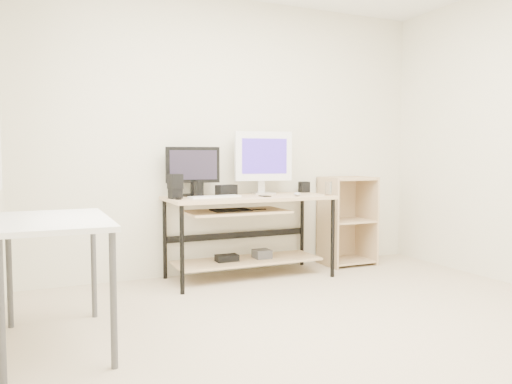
{
  "coord_description": "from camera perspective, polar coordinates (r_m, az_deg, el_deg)",
  "views": [
    {
      "loc": [
        -1.78,
        -2.48,
        1.1
      ],
      "look_at": [
        -0.09,
        1.3,
        0.81
      ],
      "focal_mm": 35.0,
      "sensor_mm": 36.0,
      "label": 1
    }
  ],
  "objects": [
    {
      "name": "shelf_unit",
      "position": [
        5.24,
        10.14,
        -3.18
      ],
      "size": [
        0.5,
        0.4,
        0.9
      ],
      "color": "tan",
      "rests_on": "ground"
    },
    {
      "name": "audio_controller",
      "position": [
        4.4,
        -6.55,
        0.33
      ],
      "size": [
        0.08,
        0.06,
        0.14
      ],
      "primitive_type": "cube",
      "rotation": [
        0.0,
        0.0,
        0.28
      ],
      "color": "black",
      "rests_on": "desk"
    },
    {
      "name": "smartphone",
      "position": [
        4.46,
        1.02,
        -0.46
      ],
      "size": [
        0.08,
        0.12,
        0.01
      ],
      "primitive_type": "cube",
      "rotation": [
        0.0,
        0.0,
        0.13
      ],
      "color": "black",
      "rests_on": "desk"
    },
    {
      "name": "center_speaker",
      "position": [
        4.57,
        -3.41,
        0.2
      ],
      "size": [
        0.22,
        0.15,
        0.1
      ],
      "primitive_type": "cube",
      "rotation": [
        0.0,
        0.0,
        0.34
      ],
      "color": "black",
      "rests_on": "desk"
    },
    {
      "name": "keyboard",
      "position": [
        4.34,
        -4.73,
        -0.55
      ],
      "size": [
        0.47,
        0.18,
        0.02
      ],
      "primitive_type": "cube",
      "rotation": [
        0.0,
        0.0,
        0.12
      ],
      "color": "white",
      "rests_on": "desk"
    },
    {
      "name": "room",
      "position": [
        3.01,
        9.1,
        8.06
      ],
      "size": [
        4.01,
        4.01,
        2.62
      ],
      "color": "beige",
      "rests_on": "ground"
    },
    {
      "name": "white_imac",
      "position": [
        4.76,
        0.85,
        3.91
      ],
      "size": [
        0.56,
        0.18,
        0.6
      ],
      "rotation": [
        0.0,
        0.0,
        -0.12
      ],
      "color": "silver",
      "rests_on": "desk"
    },
    {
      "name": "desk",
      "position": [
        4.53,
        -1.1,
        -3.14
      ],
      "size": [
        1.5,
        0.65,
        0.75
      ],
      "color": "#CEB083",
      "rests_on": "ground"
    },
    {
      "name": "speaker_left",
      "position": [
        4.27,
        -9.22,
        0.71
      ],
      "size": [
        0.12,
        0.12,
        0.21
      ],
      "rotation": [
        0.0,
        0.0,
        0.19
      ],
      "color": "black",
      "rests_on": "desk"
    },
    {
      "name": "coaster",
      "position": [
        4.64,
        8.3,
        -0.35
      ],
      "size": [
        0.09,
        0.09,
        0.01
      ],
      "primitive_type": "cylinder",
      "rotation": [
        0.0,
        0.0,
        0.16
      ],
      "color": "#B0834F",
      "rests_on": "desk"
    },
    {
      "name": "black_monitor",
      "position": [
        4.53,
        -7.24,
        2.74
      ],
      "size": [
        0.49,
        0.2,
        0.44
      ],
      "rotation": [
        0.0,
        0.0,
        -0.13
      ],
      "color": "black",
      "rests_on": "desk"
    },
    {
      "name": "speaker_right",
      "position": [
        5.02,
        5.51,
        0.58
      ],
      "size": [
        0.09,
        0.09,
        0.11
      ],
      "primitive_type": "cube",
      "rotation": [
        0.0,
        0.0,
        -0.02
      ],
      "color": "black",
      "rests_on": "desk"
    },
    {
      "name": "volume_puck",
      "position": [
        4.18,
        -8.86,
        -0.72
      ],
      "size": [
        0.06,
        0.06,
        0.02
      ],
      "primitive_type": "cylinder",
      "rotation": [
        0.0,
        0.0,
        -0.07
      ],
      "color": "black",
      "rests_on": "desk"
    },
    {
      "name": "mouse",
      "position": [
        4.53,
        4.74,
        -0.24
      ],
      "size": [
        0.09,
        0.11,
        0.03
      ],
      "primitive_type": "ellipsoid",
      "rotation": [
        0.0,
        0.0,
        -0.35
      ],
      "color": "#AFAFB4",
      "rests_on": "desk"
    },
    {
      "name": "side_table",
      "position": [
        3.11,
        -22.07,
        -4.27
      ],
      "size": [
        0.6,
        1.0,
        0.75
      ],
      "color": "white",
      "rests_on": "ground"
    },
    {
      "name": "drinking_glass",
      "position": [
        4.64,
        8.3,
        0.43
      ],
      "size": [
        0.07,
        0.07,
        0.12
      ],
      "primitive_type": "cylinder",
      "rotation": [
        0.0,
        0.0,
        0.16
      ],
      "color": "white",
      "rests_on": "coaster"
    }
  ]
}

